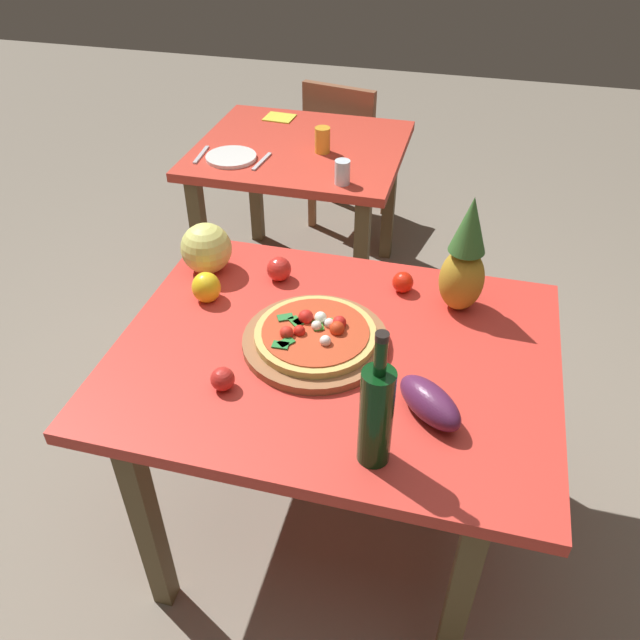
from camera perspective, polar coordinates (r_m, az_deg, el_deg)
ground_plane at (r=2.35m, az=1.08°, el=-16.67°), size 10.00×10.00×0.00m
display_table at (r=1.85m, az=1.32°, el=-4.70°), size 1.22×0.95×0.75m
background_table at (r=3.05m, az=-1.72°, el=13.29°), size 0.92×0.84×0.75m
dining_chair at (r=3.67m, az=2.30°, el=15.06°), size 0.47×0.47×0.85m
pizza_board at (r=1.80m, az=-0.40°, el=-1.89°), size 0.41×0.41×0.02m
pizza at (r=1.78m, az=-0.39°, el=-1.17°), size 0.34×0.34×0.06m
wine_bottle at (r=1.42m, az=5.01°, el=-8.34°), size 0.08×0.08×0.37m
pineapple_left at (r=1.90m, az=12.72°, el=5.14°), size 0.13×0.13×0.37m
melon at (r=2.10m, az=-10.07°, el=6.28°), size 0.16×0.16×0.16m
bell_pepper at (r=1.98m, az=-10.07°, el=2.87°), size 0.09×0.09×0.10m
eggplant at (r=1.60m, az=9.73°, el=-7.24°), size 0.21×0.20×0.09m
tomato_beside_pepper at (r=2.04m, az=-3.67°, el=4.55°), size 0.08×0.08×0.08m
tomato_at_corner at (r=2.01m, az=7.37°, el=3.35°), size 0.07×0.07×0.07m
tomato_by_bottle at (r=1.67m, az=-8.65°, el=-5.21°), size 0.06×0.06×0.06m
drinking_glass_juice at (r=2.91m, az=0.22°, el=15.70°), size 0.07×0.07×0.11m
drinking_glass_water at (r=2.63m, az=2.00°, el=12.98°), size 0.06×0.06×0.10m
dinner_plate at (r=2.89m, az=-7.90°, el=14.14°), size 0.22×0.22×0.02m
fork_utensil at (r=2.95m, az=-10.51°, el=14.24°), size 0.03×0.18×0.01m
knife_utensil at (r=2.85m, az=-5.19°, el=13.85°), size 0.03×0.18×0.01m
napkin_folded at (r=3.32m, az=-3.62°, el=17.51°), size 0.15×0.13×0.01m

